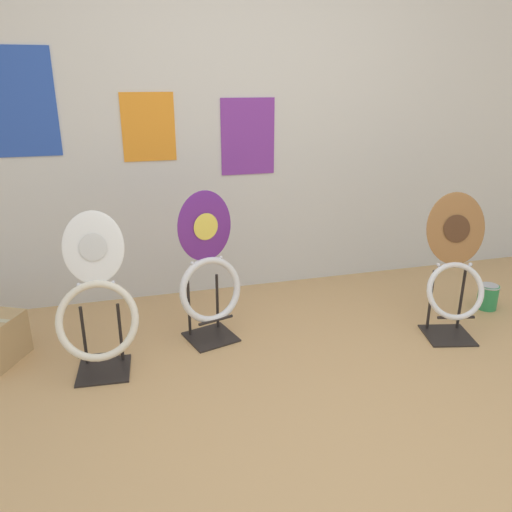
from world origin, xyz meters
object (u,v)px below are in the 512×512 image
at_px(toilet_seat_display_purple_note, 209,274).
at_px(paint_can, 488,296).
at_px(toilet_seat_display_woodgrain, 455,269).
at_px(toilet_seat_display_white_plain, 97,305).

height_order(toilet_seat_display_purple_note, paint_can, toilet_seat_display_purple_note).
xyz_separation_m(toilet_seat_display_woodgrain, paint_can, (0.50, 0.25, -0.35)).
bearing_deg(toilet_seat_display_woodgrain, toilet_seat_display_white_plain, 175.70).
bearing_deg(toilet_seat_display_white_plain, paint_can, 2.03).
relative_size(toilet_seat_display_woodgrain, paint_can, 5.04).
distance_m(toilet_seat_display_purple_note, paint_can, 1.98).
xyz_separation_m(toilet_seat_display_purple_note, toilet_seat_display_white_plain, (-0.64, -0.19, -0.03)).
distance_m(toilet_seat_display_woodgrain, toilet_seat_display_purple_note, 1.48).
xyz_separation_m(toilet_seat_display_purple_note, paint_can, (1.95, -0.10, -0.33)).
distance_m(toilet_seat_display_woodgrain, toilet_seat_display_white_plain, 2.09).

